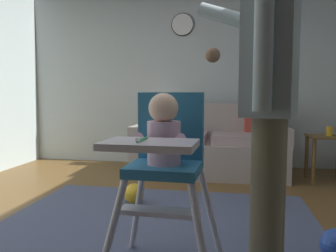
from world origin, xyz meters
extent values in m
cube|color=brown|center=(0.00, 0.00, -0.05)|extent=(5.85, 6.57, 0.10)
cube|color=#B0BBBC|center=(0.00, 2.52, 1.28)|extent=(5.05, 0.06, 2.55)
cube|color=#4B5270|center=(0.20, -0.05, 0.00)|extent=(2.38, 2.38, 0.01)
cube|color=#9D918B|center=(0.48, 1.94, 0.20)|extent=(1.79, 0.84, 0.40)
cube|color=#9D918B|center=(0.48, 2.27, 0.63)|extent=(1.79, 0.22, 0.46)
cube|color=#9D918B|center=(-0.33, 1.94, 0.50)|extent=(0.20, 0.84, 0.20)
cube|color=#9D918B|center=(1.28, 1.94, 0.50)|extent=(0.20, 0.84, 0.20)
cube|color=#A99093|center=(0.10, 1.89, 0.46)|extent=(0.69, 0.60, 0.11)
cube|color=#A99093|center=(0.85, 1.89, 0.46)|extent=(0.69, 0.60, 0.11)
cube|color=#B24238|center=(1.07, 2.14, 0.60)|extent=(0.35, 0.15, 0.34)
cylinder|color=silver|center=(0.15, -0.68, 0.28)|extent=(0.17, 0.17, 0.57)
cylinder|color=silver|center=(0.59, -0.69, 0.28)|extent=(0.17, 0.17, 0.57)
cylinder|color=silver|center=(0.17, -0.24, 0.28)|extent=(0.17, 0.17, 0.57)
cylinder|color=silver|center=(0.61, -0.25, 0.28)|extent=(0.17, 0.17, 0.57)
cube|color=teal|center=(0.38, -0.46, 0.58)|extent=(0.37, 0.37, 0.05)
cube|color=teal|center=(0.39, -0.31, 0.79)|extent=(0.36, 0.08, 0.37)
cube|color=silver|center=(0.37, -0.75, 0.75)|extent=(0.41, 0.27, 0.03)
cube|color=silver|center=(0.38, -0.57, 0.39)|extent=(0.40, 0.12, 0.02)
cylinder|color=#D2AAC4|center=(0.38, -0.48, 0.72)|extent=(0.18, 0.18, 0.22)
sphere|color=beige|center=(0.38, -0.49, 0.90)|extent=(0.15, 0.15, 0.15)
cylinder|color=#D2AAC4|center=(0.27, -0.52, 0.73)|extent=(0.05, 0.15, 0.10)
cylinder|color=#D2AAC4|center=(0.48, -0.53, 0.73)|extent=(0.05, 0.15, 0.10)
cylinder|color=#38A366|center=(0.34, -0.75, 0.77)|extent=(0.02, 0.13, 0.01)
cube|color=white|center=(0.33, -0.81, 0.78)|extent=(0.01, 0.02, 0.02)
cylinder|color=#6C664E|center=(0.90, -0.54, 0.43)|extent=(0.14, 0.14, 0.87)
cylinder|color=#6C664E|center=(0.87, -0.65, 0.43)|extent=(0.14, 0.14, 0.87)
cube|color=#8FA1A8|center=(0.88, -0.59, 1.17)|extent=(0.29, 0.44, 0.60)
cylinder|color=#8FA1A8|center=(0.77, -0.38, 1.33)|extent=(0.48, 0.19, 0.23)
sphere|color=brown|center=(0.61, -0.34, 1.17)|extent=(0.08, 0.08, 0.08)
cylinder|color=#8FA1A8|center=(0.82, -0.83, 1.17)|extent=(0.07, 0.07, 0.54)
sphere|color=gold|center=(-0.12, 0.68, 0.09)|extent=(0.18, 0.18, 0.18)
cube|color=brown|center=(1.77, 1.77, 0.51)|extent=(0.40, 0.40, 0.02)
cylinder|color=brown|center=(1.60, 1.60, 0.25)|extent=(0.04, 0.04, 0.50)
cylinder|color=brown|center=(1.60, 1.94, 0.25)|extent=(0.04, 0.04, 0.50)
cylinder|color=gold|center=(1.79, 1.77, 0.57)|extent=(0.07, 0.07, 0.10)
cylinder|color=white|center=(0.07, 2.47, 1.92)|extent=(0.28, 0.03, 0.28)
cylinder|color=black|center=(0.07, 2.48, 1.92)|extent=(0.31, 0.02, 0.31)
camera|label=1|loc=(0.70, -2.14, 0.96)|focal=35.87mm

